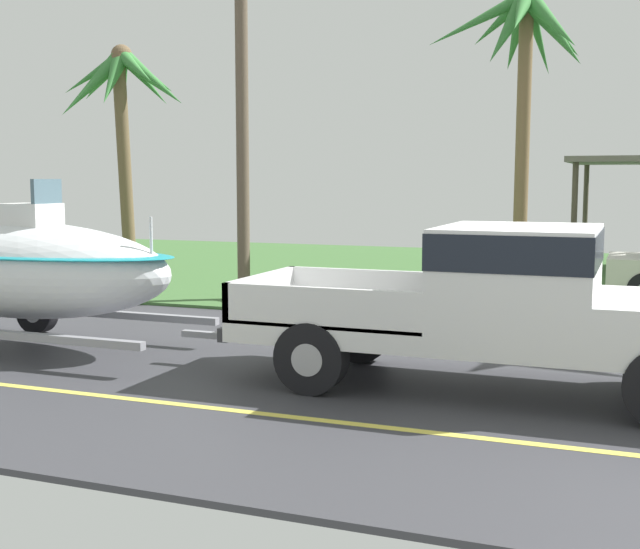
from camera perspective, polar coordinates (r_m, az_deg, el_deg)
ground at (r=17.71m, az=19.67°, el=-1.47°), size 36.00×22.00×0.11m
pickup_truck_towing at (r=9.33m, az=13.19°, el=-1.74°), size 5.71×2.01×1.84m
boat_on_trailer at (r=12.26m, az=-20.10°, el=0.39°), size 6.22×2.19×2.35m
palm_tree_near_left at (r=17.44m, az=13.99°, el=15.01°), size 3.17×3.31×6.15m
palm_tree_near_right at (r=21.13m, az=-13.42°, el=11.97°), size 3.35×2.94×5.57m
utility_pole at (r=15.99m, az=-5.38°, el=13.09°), size 0.24×1.80×8.03m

